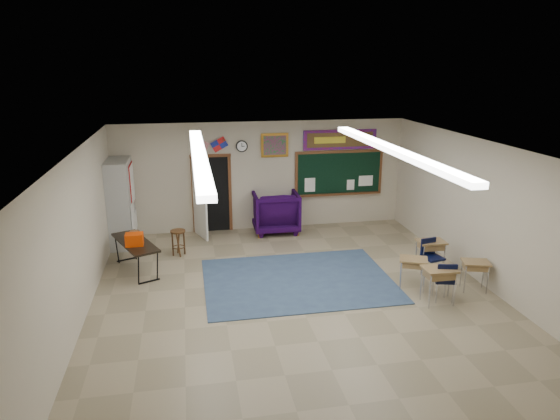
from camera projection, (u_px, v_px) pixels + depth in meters
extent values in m
plane|color=gray|center=(297.00, 298.00, 9.96)|extent=(9.00, 9.00, 0.00)
cube|color=#B4A992|center=(262.00, 176.00, 13.77)|extent=(8.00, 0.04, 3.00)
cube|color=#B4A992|center=(390.00, 359.00, 5.29)|extent=(8.00, 0.04, 3.00)
cube|color=#B4A992|center=(77.00, 240.00, 8.82)|extent=(0.04, 9.00, 3.00)
cube|color=#B4A992|center=(487.00, 215.00, 10.24)|extent=(0.04, 9.00, 3.00)
cube|color=silver|center=(298.00, 149.00, 9.10)|extent=(8.00, 9.00, 0.04)
cube|color=#374F69|center=(298.00, 280.00, 10.75)|extent=(4.00, 3.00, 0.02)
cube|color=black|center=(212.00, 194.00, 13.64)|extent=(0.95, 0.04, 2.10)
cube|color=silver|center=(200.00, 200.00, 13.17)|extent=(0.35, 0.86, 2.05)
cube|color=brown|center=(339.00, 173.00, 14.13)|extent=(2.55, 0.05, 1.30)
cube|color=black|center=(339.00, 173.00, 14.12)|extent=(2.40, 0.03, 1.15)
cube|color=brown|center=(339.00, 194.00, 14.25)|extent=(2.40, 0.12, 0.04)
cube|color=#AB0E17|center=(340.00, 140.00, 13.86)|extent=(2.10, 0.04, 0.55)
cube|color=brown|center=(340.00, 140.00, 13.85)|extent=(1.90, 0.03, 0.40)
cube|color=#AD7221|center=(275.00, 145.00, 13.56)|extent=(0.75, 0.05, 0.65)
cube|color=#A51466|center=(275.00, 145.00, 13.55)|extent=(0.62, 0.03, 0.52)
cylinder|color=black|center=(242.00, 146.00, 13.40)|extent=(0.32, 0.05, 0.32)
cylinder|color=white|center=(242.00, 146.00, 13.39)|extent=(0.26, 0.02, 0.26)
cube|color=#A2A39E|center=(121.00, 203.00, 12.61)|extent=(0.55, 1.25, 2.20)
imported|color=black|center=(275.00, 211.00, 13.74)|extent=(1.24, 1.28, 1.14)
cube|color=#A07E4A|center=(414.00, 259.00, 10.20)|extent=(0.68, 0.61, 0.04)
cube|color=brown|center=(413.00, 264.00, 10.23)|extent=(0.58, 0.52, 0.11)
cube|color=#A07E4A|center=(431.00, 242.00, 11.06)|extent=(0.61, 0.46, 0.04)
cube|color=brown|center=(431.00, 246.00, 11.08)|extent=(0.53, 0.39, 0.12)
cube|color=#A07E4A|center=(440.00, 269.00, 9.55)|extent=(0.61, 0.46, 0.04)
cube|color=brown|center=(439.00, 274.00, 9.58)|extent=(0.53, 0.39, 0.12)
cube|color=#A07E4A|center=(476.00, 262.00, 10.12)|extent=(0.62, 0.53, 0.04)
cube|color=brown|center=(476.00, 266.00, 10.15)|extent=(0.54, 0.45, 0.11)
cube|color=black|center=(135.00, 243.00, 11.07)|extent=(1.19, 1.77, 0.05)
cube|color=#D83903|center=(134.00, 239.00, 10.81)|extent=(0.37, 0.28, 0.26)
cylinder|color=#513218|center=(178.00, 231.00, 11.99)|extent=(0.36, 0.36, 0.04)
torus|color=#513218|center=(179.00, 247.00, 12.11)|extent=(0.30, 0.30, 0.02)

